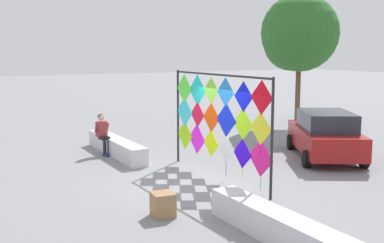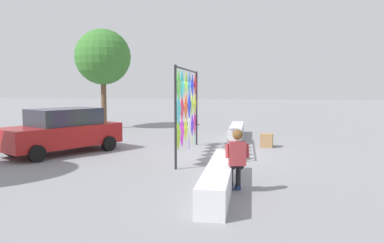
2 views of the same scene
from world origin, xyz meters
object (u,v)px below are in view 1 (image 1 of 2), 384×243
at_px(kite_display_rack, 218,116).
at_px(tree_palm_like, 299,33).
at_px(parked_car, 325,134).
at_px(cardboard_box_large, 163,205).
at_px(seated_vendor, 103,131).

bearing_deg(kite_display_rack, tree_palm_like, 126.71).
relative_size(kite_display_rack, parked_car, 1.08).
distance_m(kite_display_rack, cardboard_box_large, 3.79).
xyz_separation_m(seated_vendor, tree_palm_like, (-1.97, 10.38, 3.53)).
distance_m(seated_vendor, parked_car, 7.47).
relative_size(parked_car, cardboard_box_large, 8.35).
bearing_deg(kite_display_rack, parked_car, 94.21).
bearing_deg(tree_palm_like, kite_display_rack, -53.29).
bearing_deg(cardboard_box_large, kite_display_rack, 128.28).
distance_m(cardboard_box_large, tree_palm_like, 14.72).
relative_size(kite_display_rack, cardboard_box_large, 9.03).
height_order(cardboard_box_large, tree_palm_like, tree_palm_like).
height_order(kite_display_rack, parked_car, kite_display_rack).
xyz_separation_m(kite_display_rack, tree_palm_like, (-6.37, 8.54, 2.60)).
bearing_deg(seated_vendor, parked_car, 57.01).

